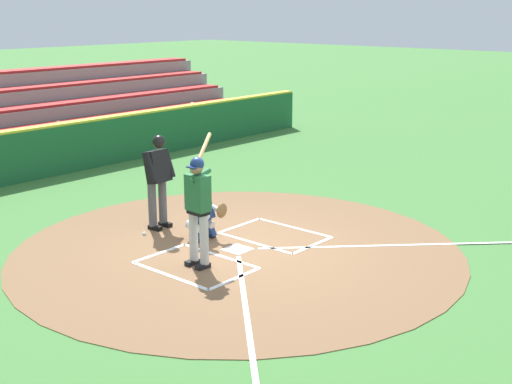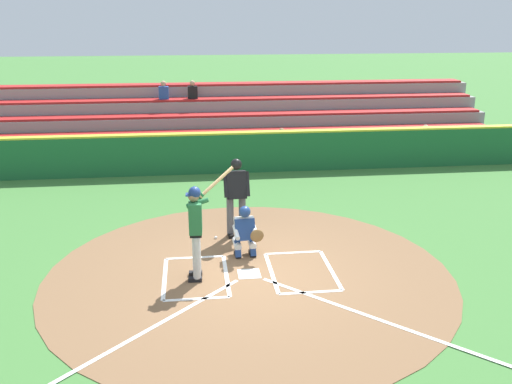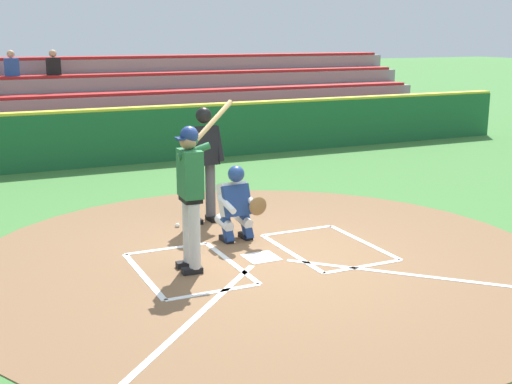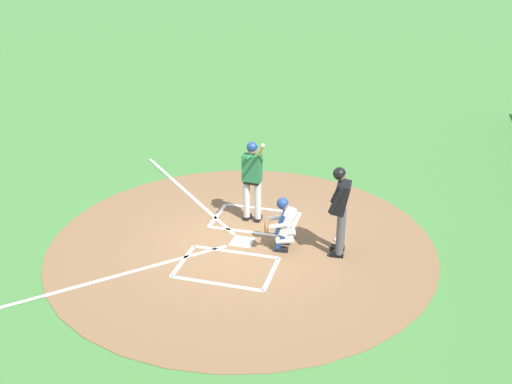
{
  "view_description": "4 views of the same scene",
  "coord_description": "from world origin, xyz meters",
  "px_view_note": "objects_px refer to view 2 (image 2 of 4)",
  "views": [
    {
      "loc": [
        8.56,
        7.83,
        4.19
      ],
      "look_at": [
        -0.21,
        0.25,
        1.08
      ],
      "focal_mm": 48.19,
      "sensor_mm": 36.0,
      "label": 1
    },
    {
      "loc": [
        1.05,
        9.97,
        4.93
      ],
      "look_at": [
        -0.3,
        -1.38,
        1.26
      ],
      "focal_mm": 39.28,
      "sensor_mm": 36.0,
      "label": 2
    },
    {
      "loc": [
        3.74,
        7.82,
        2.99
      ],
      "look_at": [
        -0.07,
        -0.31,
        0.85
      ],
      "focal_mm": 47.17,
      "sensor_mm": 36.0,
      "label": 3
    },
    {
      "loc": [
        -10.16,
        -3.11,
        5.93
      ],
      "look_at": [
        0.55,
        -0.15,
        0.94
      ],
      "focal_mm": 40.55,
      "sensor_mm": 36.0,
      "label": 4
    }
  ],
  "objects_px": {
    "batter": "(196,226)",
    "plate_umpire": "(236,192)",
    "catcher": "(245,230)",
    "baseball": "(216,238)"
  },
  "relations": [
    {
      "from": "batter",
      "to": "plate_umpire",
      "type": "distance_m",
      "value": 2.25
    },
    {
      "from": "batter",
      "to": "baseball",
      "type": "distance_m",
      "value": 2.26
    },
    {
      "from": "batter",
      "to": "catcher",
      "type": "relative_size",
      "value": 1.88
    },
    {
      "from": "catcher",
      "to": "plate_umpire",
      "type": "height_order",
      "value": "plate_umpire"
    },
    {
      "from": "plate_umpire",
      "to": "batter",
      "type": "bearing_deg",
      "value": 65.47
    },
    {
      "from": "catcher",
      "to": "plate_umpire",
      "type": "relative_size",
      "value": 0.61
    },
    {
      "from": "batter",
      "to": "plate_umpire",
      "type": "relative_size",
      "value": 1.14
    },
    {
      "from": "catcher",
      "to": "plate_umpire",
      "type": "distance_m",
      "value": 1.22
    },
    {
      "from": "catcher",
      "to": "plate_umpire",
      "type": "bearing_deg",
      "value": -85.36
    },
    {
      "from": "batter",
      "to": "plate_umpire",
      "type": "bearing_deg",
      "value": -114.53
    }
  ]
}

